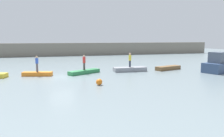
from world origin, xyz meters
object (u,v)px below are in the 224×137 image
Objects in this scene: rowboat_green at (84,72)px; person_red_shirt at (84,62)px; person_yellow_shirt at (130,59)px; rowboat_grey at (130,69)px; mooring_buoy at (99,82)px; rowboat_orange at (37,74)px; motorboat at (220,65)px; person_blue_shirt at (37,63)px; rowboat_brown at (168,68)px.

person_red_shirt is (0.00, 0.00, 1.17)m from rowboat_green.
person_yellow_shirt reaches higher than person_red_shirt.
rowboat_grey is at bearing 2.26° from person_red_shirt.
rowboat_grey is 8.63m from mooring_buoy.
rowboat_orange is 10.76m from person_yellow_shirt.
rowboat_grey is at bearing 161.07° from motorboat.
rowboat_green is 2.29× the size of person_yellow_shirt.
rowboat_grey is 2.31× the size of person_blue_shirt.
rowboat_orange is 10.68m from rowboat_grey.
person_blue_shirt reaches higher than rowboat_orange.
mooring_buoy is (5.26, -6.52, 0.06)m from rowboat_orange.
person_red_shirt reaches higher than mooring_buoy.
motorboat reaches higher than rowboat_green.
rowboat_orange is 15.84m from rowboat_brown.
rowboat_grey is at bearing 51.13° from mooring_buoy.
rowboat_green is at bearing 163.21° from rowboat_brown.
motorboat is at bearing -8.96° from person_blue_shirt.
motorboat is 6.04m from rowboat_brown.
person_blue_shirt is at bearing 163.00° from rowboat_brown.
rowboat_grey is 7.19× the size of mooring_buoy.
rowboat_orange is at bearing 179.74° from person_red_shirt.
rowboat_grey is at bearing 15.67° from rowboat_orange.
rowboat_grey is at bearing 0.00° from person_yellow_shirt.
mooring_buoy is at bearing -165.33° from rowboat_brown.
rowboat_grey is at bearing 161.19° from rowboat_brown.
rowboat_green is 7.19× the size of mooring_buoy.
rowboat_grey reaches higher than rowboat_brown.
motorboat is 1.49× the size of rowboat_brown.
person_blue_shirt is 8.46m from mooring_buoy.
rowboat_grey is (5.62, 0.22, 0.05)m from rowboat_green.
rowboat_orange is 1.77× the size of person_yellow_shirt.
person_red_shirt reaches higher than rowboat_orange.
motorboat is 1.37× the size of rowboat_green.
motorboat is 15.92m from mooring_buoy.
rowboat_brown is at bearing -1.62° from person_yellow_shirt.
rowboat_brown reaches higher than rowboat_green.
person_blue_shirt reaches higher than mooring_buoy.
mooring_buoy is (0.20, -6.50, 0.07)m from rowboat_green.
person_blue_shirt is at bearing 128.91° from mooring_buoy.
person_yellow_shirt reaches higher than rowboat_grey.
rowboat_green is at bearing -177.74° from person_yellow_shirt.
person_yellow_shirt reaches higher than mooring_buoy.
motorboat is 10.76m from person_yellow_shirt.
person_red_shirt is at bearing 163.21° from rowboat_brown.
rowboat_brown is at bearing 14.79° from rowboat_orange.
rowboat_brown is at bearing 0.40° from person_red_shirt.
rowboat_orange is (-20.84, 3.28, -0.61)m from motorboat.
motorboat is 16.12m from person_red_shirt.
mooring_buoy reaches higher than rowboat_green.
motorboat is at bearing -11.68° from person_red_shirt.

